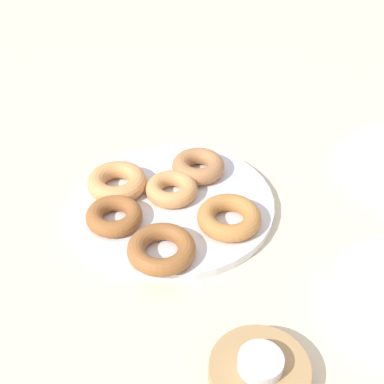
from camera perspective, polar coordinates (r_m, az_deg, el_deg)
The scene contains 10 objects.
ground_plane at distance 0.81m, azimuth -1.76°, elevation -1.62°, with size 2.40×2.40×0.00m, color beige.
donut_plate at distance 0.81m, azimuth -1.77°, elevation -1.26°, with size 0.29×0.29×0.01m, color silver.
donut_0 at distance 0.81m, azimuth -2.13°, elevation 0.30°, with size 0.08×0.08×0.02m, color tan.
donut_1 at distance 0.82m, azimuth -7.79°, elevation 1.02°, with size 0.09×0.09×0.03m, color tan.
donut_2 at distance 0.76m, azimuth 3.77°, elevation -2.76°, with size 0.09×0.09×0.02m, color #BC7A3D.
donut_3 at distance 0.85m, azimuth 0.66°, elevation 2.70°, with size 0.08×0.08×0.03m, color #B27547.
donut_4 at distance 0.77m, azimuth -8.08°, elevation -2.46°, with size 0.08×0.08×0.02m, color #995B2D.
donut_5 at distance 0.72m, azimuth -3.19°, elevation -5.93°, with size 0.09×0.09×0.02m, color #995B2D.
candle_holder at distance 0.62m, azimuth 6.98°, elevation -18.14°, with size 0.11×0.11×0.02m, color tan.
tealight at distance 0.61m, azimuth 7.13°, elevation -17.17°, with size 0.05×0.05×0.01m, color silver.
Camera 1 is at (0.50, 0.36, 0.54)m, focal length 51.38 mm.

